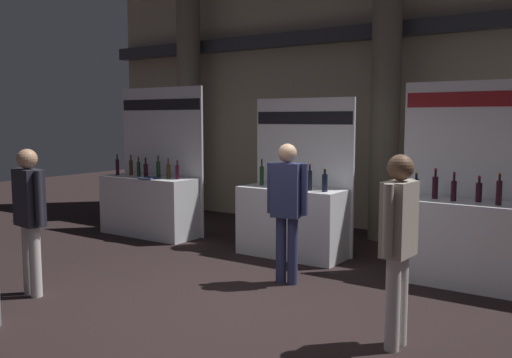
{
  "coord_description": "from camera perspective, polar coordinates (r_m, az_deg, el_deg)",
  "views": [
    {
      "loc": [
        3.16,
        -4.34,
        1.94
      ],
      "look_at": [
        -0.73,
        1.45,
        1.17
      ],
      "focal_mm": 38.37,
      "sensor_mm": 36.0,
      "label": 1
    }
  ],
  "objects": [
    {
      "name": "exhibitor_booth_0",
      "position": [
        9.29,
        -10.95,
        -2.04
      ],
      "size": [
        1.79,
        0.71,
        2.46
      ],
      "color": "white",
      "rests_on": "ground_plane"
    },
    {
      "name": "visitor_4",
      "position": [
        6.39,
        3.26,
        -2.38
      ],
      "size": [
        0.5,
        0.29,
        1.65
      ],
      "rotation": [
        0.0,
        0.0,
        0.17
      ],
      "color": "navy",
      "rests_on": "ground_plane"
    },
    {
      "name": "ground_plane",
      "position": [
        5.71,
        -2.07,
        -13.54
      ],
      "size": [
        25.42,
        25.42,
        0.0
      ],
      "primitive_type": "plane",
      "color": "black"
    },
    {
      "name": "hall_colonnade",
      "position": [
        9.55,
        14.71,
        12.64
      ],
      "size": [
        12.71,
        1.04,
        6.13
      ],
      "color": "gray",
      "rests_on": "ground_plane"
    },
    {
      "name": "visitor_5",
      "position": [
        4.73,
        14.63,
        -5.82
      ],
      "size": [
        0.23,
        0.51,
        1.65
      ],
      "rotation": [
        0.0,
        0.0,
        1.5
      ],
      "color": "silver",
      "rests_on": "ground_plane"
    },
    {
      "name": "visitor_3",
      "position": [
        6.44,
        -22.54,
        -3.04
      ],
      "size": [
        0.54,
        0.26,
        1.62
      ],
      "rotation": [
        0.0,
        0.0,
        6.13
      ],
      "color": "silver",
      "rests_on": "ground_plane"
    },
    {
      "name": "exhibitor_booth_1",
      "position": [
        7.76,
        3.86,
        -3.79
      ],
      "size": [
        1.58,
        0.66,
        2.23
      ],
      "color": "white",
      "rests_on": "ground_plane"
    },
    {
      "name": "exhibitor_booth_2",
      "position": [
        6.84,
        21.96,
        -5.42
      ],
      "size": [
        1.94,
        0.66,
        2.39
      ],
      "color": "white",
      "rests_on": "ground_plane"
    }
  ]
}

